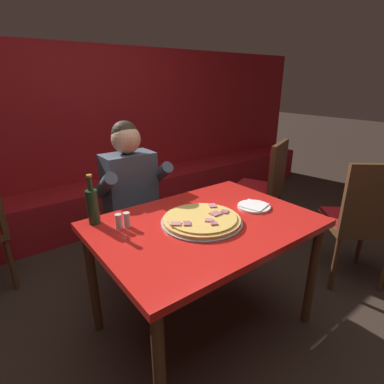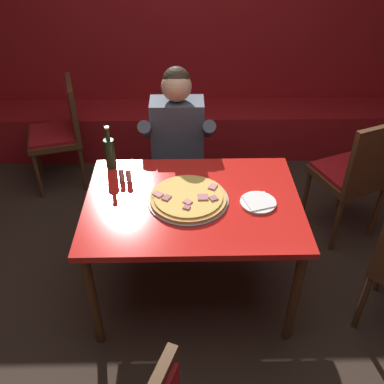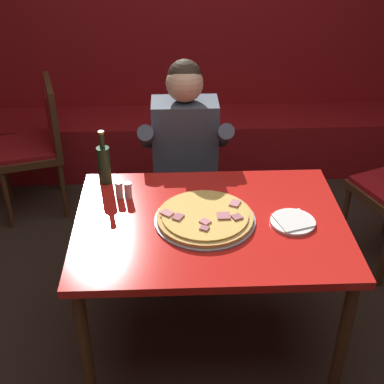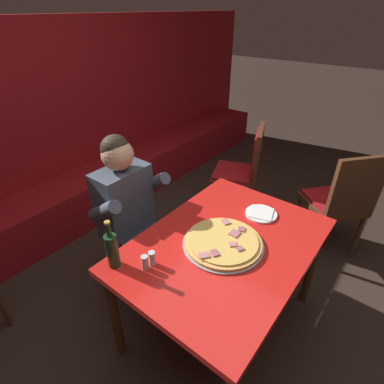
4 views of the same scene
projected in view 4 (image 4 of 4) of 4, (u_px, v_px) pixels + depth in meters
ground_plane at (219, 323)px, 2.17m from camera, size 24.00×24.00×0.00m
booth_wall_panel at (31, 132)px, 2.82m from camera, size 6.80×0.16×1.90m
booth_bench at (68, 206)px, 3.03m from camera, size 6.46×0.48×0.46m
main_dining_table at (225, 253)px, 1.81m from camera, size 1.27×0.91×0.77m
pizza at (224, 243)px, 1.74m from camera, size 0.47×0.47×0.05m
plate_white_paper at (261, 214)px, 2.00m from camera, size 0.21×0.21×0.02m
beer_bottle at (112, 249)px, 1.56m from camera, size 0.07×0.07×0.29m
shaker_parmesan at (145, 263)px, 1.57m from camera, size 0.04×0.04×0.09m
shaker_red_pepper_flakes at (152, 259)px, 1.60m from camera, size 0.04×0.04×0.09m
diner_seated_blue_shirt at (134, 215)px, 2.11m from camera, size 0.53×0.53×1.27m
dining_chair_far_right at (244, 168)px, 2.94m from camera, size 0.57×0.57×1.02m
dining_chair_near_left at (341, 199)px, 2.49m from camera, size 0.62×0.62×1.02m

